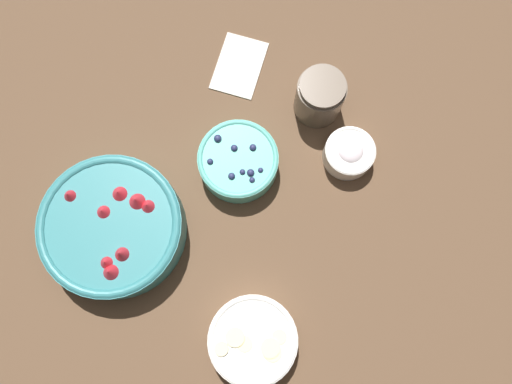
% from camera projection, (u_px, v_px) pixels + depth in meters
% --- Properties ---
extents(ground_plane, '(4.00, 4.00, 0.00)m').
position_uv_depth(ground_plane, '(221.00, 164.00, 0.98)').
color(ground_plane, brown).
extents(bowl_strawberries, '(0.26, 0.26, 0.10)m').
position_uv_depth(bowl_strawberries, '(113.00, 227.00, 0.91)').
color(bowl_strawberries, teal).
rests_on(bowl_strawberries, ground_plane).
extents(bowl_blueberries, '(0.15, 0.15, 0.06)m').
position_uv_depth(bowl_blueberries, '(238.00, 161.00, 0.95)').
color(bowl_blueberries, '#56B7A8').
rests_on(bowl_blueberries, ground_plane).
extents(bowl_bananas, '(0.16, 0.16, 0.05)m').
position_uv_depth(bowl_bananas, '(253.00, 340.00, 0.88)').
color(bowl_bananas, white).
rests_on(bowl_bananas, ground_plane).
extents(bowl_cream, '(0.10, 0.10, 0.05)m').
position_uv_depth(bowl_cream, '(349.00, 153.00, 0.95)').
color(bowl_cream, white).
rests_on(bowl_cream, ground_plane).
extents(jar_chocolate, '(0.09, 0.09, 0.10)m').
position_uv_depth(jar_chocolate, '(319.00, 97.00, 0.96)').
color(jar_chocolate, brown).
rests_on(jar_chocolate, ground_plane).
extents(napkin, '(0.15, 0.12, 0.01)m').
position_uv_depth(napkin, '(239.00, 65.00, 1.02)').
color(napkin, silver).
rests_on(napkin, ground_plane).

